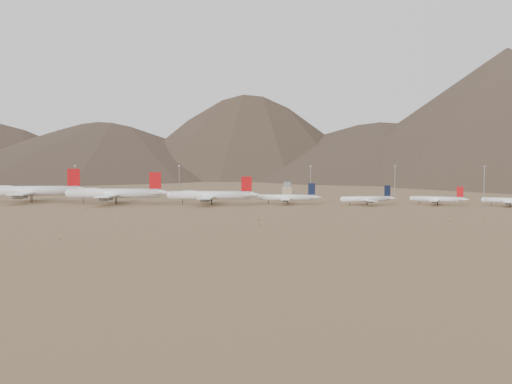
# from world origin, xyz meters

# --- Properties ---
(ground) EXTENTS (3000.00, 3000.00, 0.00)m
(ground) POSITION_xyz_m (0.00, 0.00, 0.00)
(ground) COLOR olive
(ground) RESTS_ON ground
(mountain_ridge) EXTENTS (4400.00, 1000.00, 300.00)m
(mountain_ridge) POSITION_xyz_m (0.00, 900.00, 150.00)
(mountain_ridge) COLOR #47392B
(mountain_ridge) RESTS_ON ground
(widebody_west) EXTENTS (79.02, 62.28, 23.93)m
(widebody_west) POSITION_xyz_m (-147.68, 29.71, 8.25)
(widebody_west) COLOR white
(widebody_west) RESTS_ON ground
(widebody_centre) EXTENTS (73.40, 56.92, 21.85)m
(widebody_centre) POSITION_xyz_m (-81.02, 20.63, 7.53)
(widebody_centre) COLOR white
(widebody_centre) RESTS_ON ground
(widebody_east) EXTENTS (64.22, 49.57, 19.08)m
(widebody_east) POSITION_xyz_m (-14.69, 22.67, 6.58)
(widebody_east) COLOR white
(widebody_east) RESTS_ON ground
(narrowbody_a) EXTENTS (43.84, 31.43, 14.46)m
(narrowbody_a) POSITION_xyz_m (37.11, 33.86, 4.69)
(narrowbody_a) COLOR white
(narrowbody_a) RESTS_ON ground
(narrowbody_b) EXTENTS (38.16, 28.56, 13.21)m
(narrowbody_b) POSITION_xyz_m (89.91, 32.14, 4.29)
(narrowbody_b) COLOR white
(narrowbody_b) RESTS_ON ground
(narrowbody_c) EXTENTS (37.37, 27.72, 12.70)m
(narrowbody_c) POSITION_xyz_m (136.66, 38.58, 4.12)
(narrowbody_c) COLOR white
(narrowbody_c) RESTS_ON ground
(narrowbody_d) EXTENTS (35.89, 26.75, 12.31)m
(narrowbody_d) POSITION_xyz_m (181.22, 32.79, 3.99)
(narrowbody_d) COLOR white
(narrowbody_d) RESTS_ON ground
(control_tower) EXTENTS (8.00, 8.00, 12.00)m
(control_tower) POSITION_xyz_m (30.00, 120.00, 5.32)
(control_tower) COLOR tan
(control_tower) RESTS_ON ground
(mast_far_west) EXTENTS (2.00, 0.60, 25.70)m
(mast_far_west) POSITION_xyz_m (-156.41, 122.03, 14.20)
(mast_far_west) COLOR gray
(mast_far_west) RESTS_ON ground
(mast_west) EXTENTS (2.00, 0.60, 25.70)m
(mast_west) POSITION_xyz_m (-63.64, 125.06, 14.20)
(mast_west) COLOR gray
(mast_west) RESTS_ON ground
(mast_centre) EXTENTS (2.00, 0.60, 25.70)m
(mast_centre) POSITION_xyz_m (49.47, 111.92, 14.20)
(mast_centre) COLOR gray
(mast_centre) RESTS_ON ground
(mast_east) EXTENTS (2.00, 0.60, 25.70)m
(mast_east) POSITION_xyz_m (118.97, 134.39, 14.20)
(mast_east) COLOR gray
(mast_east) RESTS_ON ground
(mast_far_east) EXTENTS (2.00, 0.60, 25.70)m
(mast_far_east) POSITION_xyz_m (186.50, 118.29, 14.20)
(mast_far_east) COLOR gray
(mast_far_east) RESTS_ON ground
(desert_scrub) EXTENTS (386.20, 167.14, 0.88)m
(desert_scrub) POSITION_xyz_m (17.76, -117.76, 0.33)
(desert_scrub) COLOR olive
(desert_scrub) RESTS_ON ground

